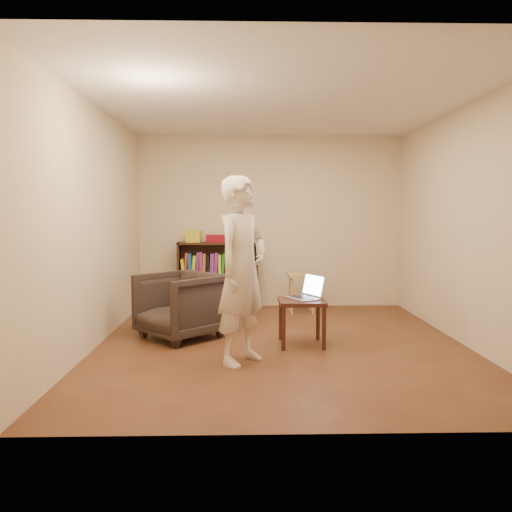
{
  "coord_description": "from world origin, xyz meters",
  "views": [
    {
      "loc": [
        -0.4,
        -5.38,
        1.44
      ],
      "look_at": [
        -0.27,
        0.35,
        0.94
      ],
      "focal_mm": 35.0,
      "sensor_mm": 36.0,
      "label": 1
    }
  ],
  "objects_px": {
    "side_table": "(302,307)",
    "person": "(242,270)",
    "bookshelf": "(218,279)",
    "laptop": "(306,293)",
    "armchair": "(180,305)",
    "stool": "(301,281)"
  },
  "relations": [
    {
      "from": "side_table",
      "to": "person",
      "type": "relative_size",
      "value": 0.28
    },
    {
      "from": "bookshelf",
      "to": "laptop",
      "type": "relative_size",
      "value": 2.57
    },
    {
      "from": "armchair",
      "to": "side_table",
      "type": "bearing_deg",
      "value": 31.81
    },
    {
      "from": "person",
      "to": "side_table",
      "type": "bearing_deg",
      "value": -10.04
    },
    {
      "from": "side_table",
      "to": "laptop",
      "type": "distance_m",
      "value": 0.16
    },
    {
      "from": "bookshelf",
      "to": "person",
      "type": "xyz_separation_m",
      "value": [
        0.37,
        -2.76,
        0.46
      ]
    },
    {
      "from": "armchair",
      "to": "stool",
      "type": "bearing_deg",
      "value": 88.47
    },
    {
      "from": "stool",
      "to": "side_table",
      "type": "height_order",
      "value": "stool"
    },
    {
      "from": "bookshelf",
      "to": "side_table",
      "type": "bearing_deg",
      "value": -64.59
    },
    {
      "from": "armchair",
      "to": "side_table",
      "type": "xyz_separation_m",
      "value": [
        1.36,
        -0.35,
        0.04
      ]
    },
    {
      "from": "laptop",
      "to": "person",
      "type": "height_order",
      "value": "person"
    },
    {
      "from": "bookshelf",
      "to": "stool",
      "type": "xyz_separation_m",
      "value": [
        1.22,
        -0.37,
        0.01
      ]
    },
    {
      "from": "armchair",
      "to": "bookshelf",
      "type": "bearing_deg",
      "value": 125.29
    },
    {
      "from": "side_table",
      "to": "person",
      "type": "bearing_deg",
      "value": -136.04
    },
    {
      "from": "side_table",
      "to": "person",
      "type": "xyz_separation_m",
      "value": [
        -0.64,
        -0.62,
        0.48
      ]
    },
    {
      "from": "armchair",
      "to": "laptop",
      "type": "relative_size",
      "value": 1.78
    },
    {
      "from": "bookshelf",
      "to": "side_table",
      "type": "xyz_separation_m",
      "value": [
        1.02,
        -2.14,
        -0.02
      ]
    },
    {
      "from": "laptop",
      "to": "person",
      "type": "bearing_deg",
      "value": -74.78
    },
    {
      "from": "side_table",
      "to": "armchair",
      "type": "bearing_deg",
      "value": 165.68
    },
    {
      "from": "side_table",
      "to": "laptop",
      "type": "bearing_deg",
      "value": 43.55
    },
    {
      "from": "stool",
      "to": "armchair",
      "type": "bearing_deg",
      "value": -137.66
    },
    {
      "from": "stool",
      "to": "side_table",
      "type": "relative_size",
      "value": 1.12
    }
  ]
}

